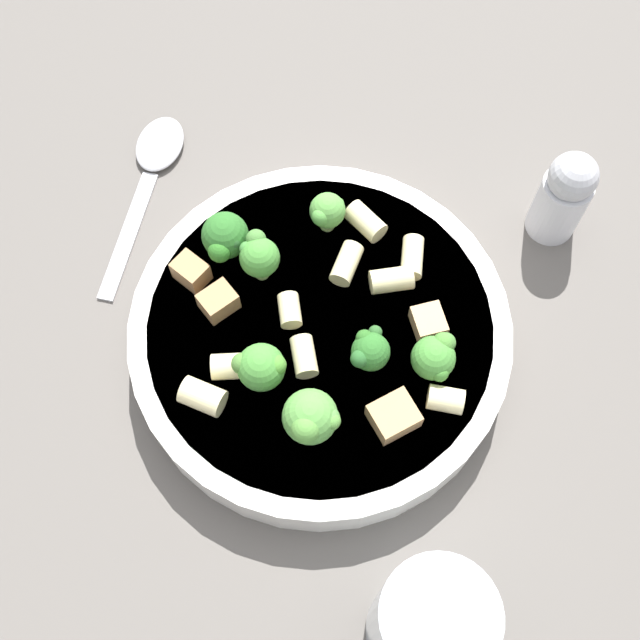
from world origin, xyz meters
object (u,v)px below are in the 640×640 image
object	(u,v)px
pepper_shaker	(564,195)
spoon	(152,167)
broccoli_floret_0	(261,367)
rigatoni_0	(228,366)
rigatoni_6	(346,263)
broccoli_floret_4	(436,356)
broccoli_floret_6	(369,351)
rigatoni_4	(446,399)
chicken_chunk_1	(394,416)
rigatoni_5	(412,257)
chicken_chunk_2	(428,322)
drinking_glass	(425,624)
broccoli_floret_2	(259,256)
pasta_bowl	(320,335)
broccoli_floret_1	(225,238)
chicken_chunk_0	(218,301)
rigatoni_7	(391,280)
rigatoni_1	(360,219)
rigatoni_8	(292,306)
broccoli_floret_5	(327,212)
rigatoni_3	(203,396)
chicken_chunk_3	(192,270)
rigatoni_2	(307,358)
broccoli_floret_3	(311,418)

from	to	relation	value
pepper_shaker	spoon	size ratio (longest dim) A/B	0.49
broccoli_floret_0	rigatoni_0	xyz separation A→B (m)	(-0.02, -0.00, -0.01)
broccoli_floret_0	rigatoni_6	size ratio (longest dim) A/B	1.27
broccoli_floret_4	broccoli_floret_6	size ratio (longest dim) A/B	0.94
rigatoni_4	chicken_chunk_1	bearing A→B (deg)	-139.18
rigatoni_4	rigatoni_5	world-z (taller)	rigatoni_4
chicken_chunk_1	chicken_chunk_2	world-z (taller)	chicken_chunk_1
rigatoni_0	drinking_glass	world-z (taller)	drinking_glass
broccoli_floret_2	rigatoni_0	bearing A→B (deg)	-81.45
pasta_bowl	broccoli_floret_1	bearing A→B (deg)	161.64
broccoli_floret_2	spoon	world-z (taller)	broccoli_floret_2
pasta_bowl	chicken_chunk_0	bearing A→B (deg)	-169.35
rigatoni_7	pepper_shaker	world-z (taller)	pepper_shaker
rigatoni_1	broccoli_floret_4	bearing A→B (deg)	-44.27
pasta_bowl	rigatoni_4	world-z (taller)	rigatoni_4
drinking_glass	spoon	bearing A→B (deg)	141.97
rigatoni_6	broccoli_floret_1	bearing A→B (deg)	-165.72
rigatoni_5	rigatoni_8	bearing A→B (deg)	-133.22
broccoli_floret_5	drinking_glass	size ratio (longest dim) A/B	0.28
broccoli_floret_0	rigatoni_7	xyz separation A→B (m)	(0.05, 0.09, -0.01)
pepper_shaker	rigatoni_1	bearing A→B (deg)	-148.81
broccoli_floret_6	pepper_shaker	size ratio (longest dim) A/B	0.42
broccoli_floret_1	broccoli_floret_6	distance (m)	0.12
rigatoni_3	chicken_chunk_3	size ratio (longest dim) A/B	1.23
rigatoni_6	spoon	size ratio (longest dim) A/B	0.17
broccoli_floret_5	broccoli_floret_2	bearing A→B (deg)	-118.89
rigatoni_3	broccoli_floret_2	bearing A→B (deg)	92.92
broccoli_floret_1	rigatoni_6	distance (m)	0.08
broccoli_floret_0	rigatoni_8	world-z (taller)	broccoli_floret_0
rigatoni_5	chicken_chunk_1	size ratio (longest dim) A/B	1.07
pepper_shaker	rigatoni_7	bearing A→B (deg)	-128.46
drinking_glass	broccoli_floret_6	bearing A→B (deg)	122.26
broccoli_floret_2	rigatoni_7	distance (m)	0.09
rigatoni_2	chicken_chunk_1	bearing A→B (deg)	-13.23
rigatoni_6	chicken_chunk_0	distance (m)	0.09
pasta_bowl	rigatoni_5	xyz separation A→B (m)	(0.04, 0.07, 0.02)
rigatoni_1	rigatoni_7	size ratio (longest dim) A/B	0.99
broccoli_floret_6	rigatoni_1	xyz separation A→B (m)	(-0.04, 0.09, -0.01)
rigatoni_7	broccoli_floret_3	bearing A→B (deg)	-95.05
spoon	broccoli_floret_0	bearing A→B (deg)	-40.62
drinking_glass	pepper_shaker	bearing A→B (deg)	90.71
rigatoni_3	broccoli_floret_5	bearing A→B (deg)	81.27
pepper_shaker	spoon	distance (m)	0.31
chicken_chunk_0	spoon	xyz separation A→B (m)	(-0.11, 0.10, -0.04)
pasta_bowl	drinking_glass	world-z (taller)	drinking_glass
rigatoni_2	rigatoni_5	distance (m)	0.10
broccoli_floret_2	rigatoni_7	world-z (taller)	broccoli_floret_2
rigatoni_1	rigatoni_6	distance (m)	0.04
rigatoni_4	pepper_shaker	world-z (taller)	pepper_shaker
pasta_bowl	broccoli_floret_0	distance (m)	0.06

